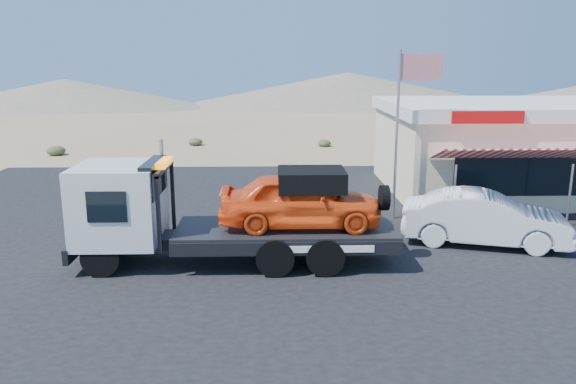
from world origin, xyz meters
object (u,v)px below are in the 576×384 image
Objects in this scene: tow_truck at (227,208)px; flagpole at (404,115)px; white_sedan at (485,219)px; jerky_store at (505,146)px.

tow_truck is 7.66m from flagpole.
flagpole is (5.90, 4.38, 2.17)m from tow_truck.
white_sedan is 4.63m from flagpole.
jerky_store is at bearing 38.79° from flagpole.
jerky_store reaches higher than tow_truck.
jerky_store is (3.59, 7.48, 1.14)m from white_sedan.
white_sedan is at bearing 9.89° from tow_truck.
white_sedan is at bearing -115.64° from jerky_store.
jerky_store is (11.47, 8.85, 0.40)m from tow_truck.
tow_truck is 8.03m from white_sedan.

